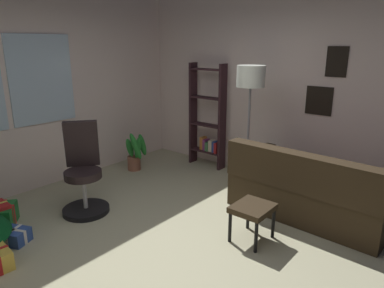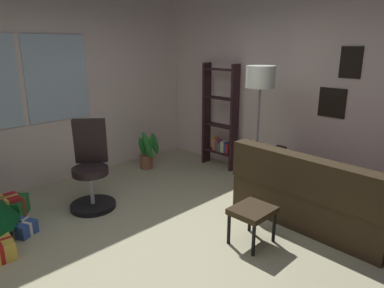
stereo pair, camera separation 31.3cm
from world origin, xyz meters
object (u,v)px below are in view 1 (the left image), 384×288
(footstool, at_px, (253,211))
(gift_box_blue, at_px, (14,236))
(couch, at_px, (322,190))
(floor_lamp, at_px, (251,85))
(office_chair, at_px, (84,177))
(bookshelf, at_px, (208,121))
(gift_box_green, at_px, (3,216))
(potted_plant, at_px, (136,153))

(footstool, distance_m, gift_box_blue, 2.49)
(gift_box_blue, bearing_deg, couch, -39.05)
(floor_lamp, bearing_deg, office_chair, 147.36)
(bookshelf, bearing_deg, footstool, -131.45)
(couch, height_order, gift_box_blue, couch)
(bookshelf, distance_m, floor_lamp, 1.33)
(gift_box_green, relative_size, potted_plant, 0.65)
(couch, height_order, bookshelf, bookshelf)
(footstool, height_order, floor_lamp, floor_lamp)
(gift_box_blue, xyz_separation_m, office_chair, (0.91, 0.07, 0.37))
(bookshelf, bearing_deg, gift_box_green, 169.92)
(footstool, height_order, potted_plant, potted_plant)
(gift_box_blue, height_order, floor_lamp, floor_lamp)
(floor_lamp, bearing_deg, gift_box_blue, 158.01)
(gift_box_blue, bearing_deg, footstool, -48.88)
(footstool, bearing_deg, bookshelf, 48.55)
(potted_plant, bearing_deg, gift_box_green, -175.05)
(gift_box_blue, relative_size, potted_plant, 0.50)
(floor_lamp, relative_size, potted_plant, 2.56)
(office_chair, bearing_deg, floor_lamp, -32.64)
(office_chair, xyz_separation_m, potted_plant, (1.35, 0.60, -0.15))
(office_chair, bearing_deg, potted_plant, 23.89)
(footstool, xyz_separation_m, gift_box_green, (-1.54, 2.34, -0.22))
(gift_box_green, distance_m, potted_plant, 2.19)
(gift_box_green, xyz_separation_m, floor_lamp, (2.67, -1.59, 1.36))
(gift_box_green, distance_m, floor_lamp, 3.40)
(office_chair, xyz_separation_m, floor_lamp, (1.85, -1.18, 1.04))
(floor_lamp, xyz_separation_m, potted_plant, (-0.49, 1.78, -1.19))
(couch, xyz_separation_m, office_chair, (-1.80, 2.27, 0.14))
(footstool, bearing_deg, couch, -17.14)
(office_chair, xyz_separation_m, bookshelf, (2.30, -0.14, 0.33))
(footstool, height_order, office_chair, office_chair)
(gift_box_green, height_order, gift_box_blue, gift_box_green)
(couch, bearing_deg, gift_box_blue, 140.95)
(couch, height_order, gift_box_green, couch)
(gift_box_green, relative_size, office_chair, 0.39)
(gift_box_blue, relative_size, bookshelf, 0.20)
(footstool, bearing_deg, gift_box_blue, 131.12)
(bookshelf, bearing_deg, office_chair, 176.39)
(bookshelf, xyz_separation_m, floor_lamp, (-0.45, -1.04, 0.71))
(footstool, relative_size, office_chair, 0.38)
(gift_box_blue, distance_m, potted_plant, 2.37)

